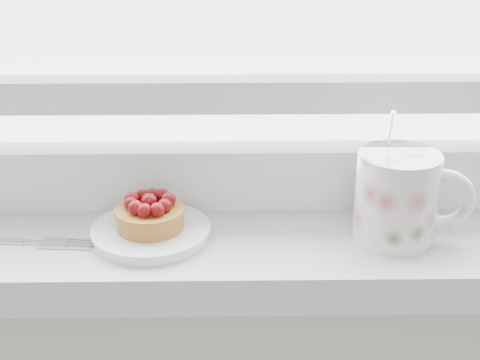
{
  "coord_description": "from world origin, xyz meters",
  "views": [
    {
      "loc": [
        0.0,
        1.27,
        1.27
      ],
      "look_at": [
        0.01,
        1.88,
        1.01
      ],
      "focal_mm": 50.0,
      "sensor_mm": 36.0,
      "label": 1
    }
  ],
  "objects_px": {
    "floral_mug": "(400,195)",
    "fork": "(11,241)",
    "saucer": "(151,232)",
    "raspberry_tart": "(150,213)"
  },
  "relations": [
    {
      "from": "fork",
      "to": "saucer",
      "type": "bearing_deg",
      "value": 3.67
    },
    {
      "from": "raspberry_tart",
      "to": "floral_mug",
      "type": "height_order",
      "value": "floral_mug"
    },
    {
      "from": "raspberry_tart",
      "to": "floral_mug",
      "type": "bearing_deg",
      "value": -1.15
    },
    {
      "from": "saucer",
      "to": "raspberry_tart",
      "type": "height_order",
      "value": "raspberry_tart"
    },
    {
      "from": "floral_mug",
      "to": "fork",
      "type": "height_order",
      "value": "floral_mug"
    },
    {
      "from": "raspberry_tart",
      "to": "floral_mug",
      "type": "xyz_separation_m",
      "value": [
        0.25,
        -0.01,
        0.02
      ]
    },
    {
      "from": "raspberry_tart",
      "to": "fork",
      "type": "height_order",
      "value": "raspberry_tart"
    },
    {
      "from": "saucer",
      "to": "fork",
      "type": "bearing_deg",
      "value": -176.33
    },
    {
      "from": "saucer",
      "to": "fork",
      "type": "relative_size",
      "value": 0.72
    },
    {
      "from": "saucer",
      "to": "raspberry_tart",
      "type": "bearing_deg",
      "value": -58.22
    }
  ]
}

